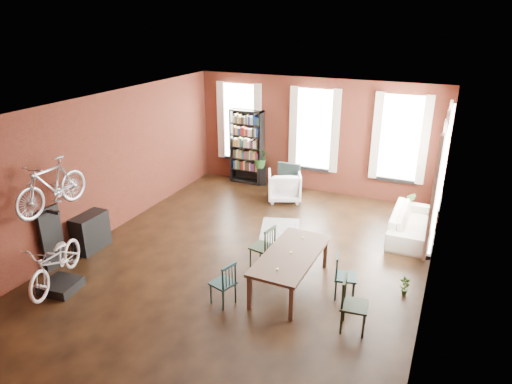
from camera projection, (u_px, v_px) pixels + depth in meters
The scene contains 19 objects.
room at pixel (269, 156), 9.13m from camera, with size 9.00×9.04×3.22m.
dining_table at pixel (291, 270), 8.48m from camera, with size 0.92×2.03×0.69m, color brown.
dining_chair_a at pixel (223, 283), 7.96m from camera, with size 0.38×0.38×0.82m, color #193738.
dining_chair_b at pixel (262, 247), 9.08m from camera, with size 0.42×0.42×0.91m, color #1E2E1B.
dining_chair_c at pixel (355, 305), 7.26m from camera, with size 0.42×0.42×0.92m, color black.
dining_chair_d at pixel (346, 277), 8.13m from camera, with size 0.38×0.38×0.83m, color #183434.
bookshelf at pixel (247, 147), 13.49m from camera, with size 1.00×0.32×2.20m, color black.
white_armchair at pixel (284, 184), 12.41m from camera, with size 0.87×0.81×0.89m, color white.
cream_sofa at pixel (411, 219), 10.41m from camera, with size 2.08×0.61×0.81m, color beige.
striped_rug at pixel (280, 231), 10.75m from camera, with size 0.91×1.46×0.01m, color black.
bike_trainer at pixel (61, 286), 8.44m from camera, with size 0.61×0.61×0.18m, color black.
bike_wall_rack at pixel (52, 238), 9.01m from camera, with size 0.16×0.60×1.30m, color black.
console_table at pixel (91, 232), 9.82m from camera, with size 0.40×0.80×0.80m, color black.
plant_stand at pixel (262, 176), 13.61m from camera, with size 0.27×0.27×0.53m, color black.
plant_by_sofa at pixel (406, 212), 11.39m from camera, with size 0.39×0.70×0.31m, color #366327.
plant_small at pixel (404, 291), 8.32m from camera, with size 0.19×0.36×0.13m, color #356327.
bicycle_floor at pixel (52, 241), 8.06m from camera, with size 0.60×0.90×1.72m, color beige.
bicycle_hung at pixel (48, 169), 8.38m from camera, with size 0.47×1.00×1.66m, color #A5A8AD.
plant_on_stand at pixel (261, 160), 13.40m from camera, with size 0.57×0.63×0.49m, color #2C6126.
Camera 1 is at (3.60, -7.48, 4.80)m, focal length 32.00 mm.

